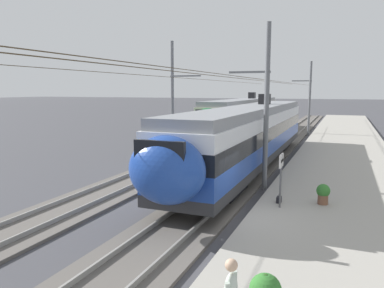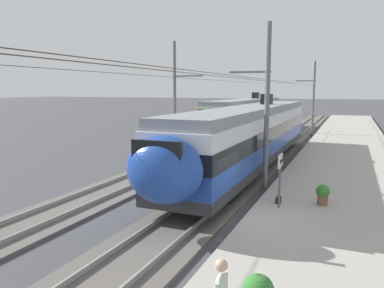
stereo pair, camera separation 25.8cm
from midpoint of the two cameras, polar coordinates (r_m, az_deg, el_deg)
ground_plane at (r=14.18m, az=5.78°, el=-11.69°), size 400.00×400.00×0.00m
platform_slab at (r=13.57m, az=22.19°, el=-12.50°), size 120.00×6.46×0.31m
track_near at (r=14.60m, az=0.44°, el=-10.76°), size 120.00×3.00×0.28m
track_far at (r=17.03m, az=-15.24°, el=-8.27°), size 120.00×3.00×0.28m
train_near_platform at (r=22.71m, az=9.41°, el=1.55°), size 24.35×2.88×4.27m
train_far_track at (r=40.69m, az=8.47°, el=4.48°), size 23.83×2.92×4.27m
catenary_mast_mid at (r=18.25m, az=11.37°, el=5.86°), size 44.69×2.02×7.95m
catenary_mast_east at (r=41.08m, az=18.01°, el=6.74°), size 44.69×2.02×7.74m
catenary_mast_far_side at (r=28.81m, az=-2.12°, el=7.34°), size 44.69×2.46×8.47m
platform_sign at (r=14.68m, az=13.77°, el=-3.68°), size 0.70×0.08×2.09m
handbag_near_sign at (r=15.62m, az=13.48°, el=-8.28°), size 0.32×0.18×0.37m
potted_plant_by_shelter at (r=15.81m, az=19.75°, el=-7.07°), size 0.54×0.54×0.82m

